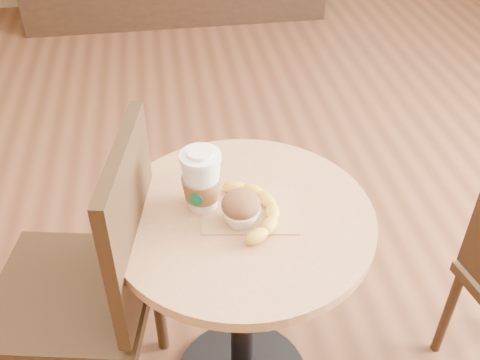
{
  "coord_description": "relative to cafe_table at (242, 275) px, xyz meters",
  "views": [
    {
      "loc": [
        -0.16,
        -1.09,
        1.7
      ],
      "look_at": [
        0.0,
        -0.0,
        0.83
      ],
      "focal_mm": 42.0,
      "sensor_mm": 36.0,
      "label": 1
    }
  ],
  "objects": [
    {
      "name": "muffin",
      "position": [
        -0.01,
        -0.03,
        0.27
      ],
      "size": [
        0.1,
        0.1,
        0.09
      ],
      "color": "silver",
      "rests_on": "kraft_bag"
    },
    {
      "name": "cafe_table",
      "position": [
        0.0,
        0.0,
        0.0
      ],
      "size": [
        0.68,
        0.68,
        0.75
      ],
      "color": "black",
      "rests_on": "ground"
    },
    {
      "name": "kraft_bag",
      "position": [
        0.02,
        0.01,
        0.23
      ],
      "size": [
        0.26,
        0.21,
        0.0
      ],
      "primitive_type": "cube",
      "rotation": [
        0.0,
        0.0,
        -0.15
      ],
      "color": "#B08055",
      "rests_on": "cafe_table"
    },
    {
      "name": "banana",
      "position": [
        0.03,
        -0.01,
        0.25
      ],
      "size": [
        0.16,
        0.26,
        0.04
      ],
      "primitive_type": null,
      "rotation": [
        0.0,
        0.0,
        0.04
      ],
      "color": "gold",
      "rests_on": "kraft_bag"
    },
    {
      "name": "coffee_cup",
      "position": [
        -0.1,
        0.05,
        0.3
      ],
      "size": [
        0.1,
        0.11,
        0.17
      ],
      "rotation": [
        0.0,
        0.0,
        -0.38
      ],
      "color": "silver",
      "rests_on": "cafe_table"
    },
    {
      "name": "chair_left",
      "position": [
        -0.4,
        0.02,
        0.02
      ],
      "size": [
        0.51,
        0.51,
        0.99
      ],
      "rotation": [
        0.0,
        0.0,
        -1.77
      ],
      "color": "#342212",
      "rests_on": "ground"
    }
  ]
}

